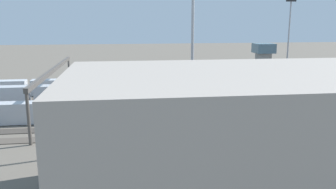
{
  "coord_description": "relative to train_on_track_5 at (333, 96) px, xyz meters",
  "views": [
    {
      "loc": [
        15.31,
        75.47,
        18.72
      ],
      "look_at": [
        5.22,
        0.06,
        2.5
      ],
      "focal_mm": 38.0,
      "sensor_mm": 36.0,
      "label": 1
    }
  ],
  "objects": [
    {
      "name": "track_bed_6",
      "position": [
        30.63,
        5.0,
        -2.1
      ],
      "size": [
        140.0,
        2.8,
        0.12
      ],
      "primitive_type": "cube",
      "color": "#3D3833",
      "rests_on": "ground_plane"
    },
    {
      "name": "track_bed_7",
      "position": [
        30.63,
        10.0,
        -2.1
      ],
      "size": [
        140.0,
        2.8,
        0.12
      ],
      "primitive_type": "cube",
      "color": "#3D3833",
      "rests_on": "ground_plane"
    },
    {
      "name": "control_tower",
      "position": [
        0.46,
        -38.5,
        4.39
      ],
      "size": [
        6.0,
        6.0,
        11.06
      ],
      "color": "gray",
      "rests_on": "ground_plane"
    },
    {
      "name": "light_mast_1",
      "position": [
        35.21,
        17.87,
        17.99
      ],
      "size": [
        2.8,
        0.7,
        32.42
      ],
      "color": "#9EA0A5",
      "rests_on": "ground_plane"
    },
    {
      "name": "signal_gantry",
      "position": [
        59.81,
        -5.0,
        5.64
      ],
      "size": [
        0.7,
        45.0,
        8.8
      ],
      "color": "#4C4742",
      "rests_on": "ground_plane"
    },
    {
      "name": "track_bed_0",
      "position": [
        30.63,
        -25.0,
        -2.1
      ],
      "size": [
        140.0,
        2.8,
        0.12
      ],
      "primitive_type": "cube",
      "color": "#3D3833",
      "rests_on": "ground_plane"
    },
    {
      "name": "ground_plane",
      "position": [
        30.63,
        -5.0,
        -2.16
      ],
      "size": [
        400.0,
        400.0,
        0.0
      ],
      "primitive_type": "plane",
      "color": "#60594F"
    },
    {
      "name": "track_bed_3",
      "position": [
        30.63,
        -10.0,
        -2.1
      ],
      "size": [
        140.0,
        2.8,
        0.12
      ],
      "primitive_type": "cube",
      "color": "#3D3833",
      "rests_on": "ground_plane"
    },
    {
      "name": "track_bed_4",
      "position": [
        30.63,
        -5.0,
        -2.1
      ],
      "size": [
        140.0,
        2.8,
        0.12
      ],
      "primitive_type": "cube",
      "color": "#4C443D",
      "rests_on": "ground_plane"
    },
    {
      "name": "train_on_track_4",
      "position": [
        40.27,
        -5.0,
        0.44
      ],
      "size": [
        95.6,
        3.06,
        5.0
      ],
      "color": "#B7BABF",
      "rests_on": "ground_plane"
    },
    {
      "name": "track_bed_8",
      "position": [
        30.63,
        15.0,
        -2.1
      ],
      "size": [
        140.0,
        2.8,
        0.12
      ],
      "primitive_type": "cube",
      "color": "#4C443D",
      "rests_on": "ground_plane"
    },
    {
      "name": "maintenance_shed",
      "position": [
        30.17,
        37.7,
        4.7
      ],
      "size": [
        42.49,
        21.17,
        13.72
      ],
      "primitive_type": "cube",
      "color": "#9E9389",
      "rests_on": "ground_plane"
    },
    {
      "name": "track_bed_5",
      "position": [
        30.63,
        0.0,
        -2.1
      ],
      "size": [
        140.0,
        2.8,
        0.12
      ],
      "primitive_type": "cube",
      "color": "#3D3833",
      "rests_on": "ground_plane"
    },
    {
      "name": "train_on_track_1",
      "position": [
        46.7,
        -20.0,
        -0.07
      ],
      "size": [
        90.6,
        3.06,
        4.4
      ],
      "color": "black",
      "rests_on": "ground_plane"
    },
    {
      "name": "train_on_track_5",
      "position": [
        0.0,
        0.0,
        0.0
      ],
      "size": [
        10.0,
        3.0,
        5.0
      ],
      "color": "#D85914",
      "rests_on": "ground_plane"
    },
    {
      "name": "track_bed_1",
      "position": [
        30.63,
        -20.0,
        -2.1
      ],
      "size": [
        140.0,
        2.8,
        0.12
      ],
      "primitive_type": "cube",
      "color": "#3D3833",
      "rests_on": "ground_plane"
    },
    {
      "name": "track_bed_2",
      "position": [
        30.63,
        -15.0,
        -2.1
      ],
      "size": [
        140.0,
        2.8,
        0.12
      ],
      "primitive_type": "cube",
      "color": "#4C443D",
      "rests_on": "ground_plane"
    },
    {
      "name": "light_mast_0",
      "position": [
        -2.28,
        -27.52,
        13.81
      ],
      "size": [
        2.8,
        0.7,
        24.72
      ],
      "color": "#9EA0A5",
      "rests_on": "ground_plane"
    },
    {
      "name": "train_on_track_6",
      "position": [
        34.36,
        5.0,
        -0.09
      ],
      "size": [
        139.0,
        3.0,
        4.4
      ],
      "color": "maroon",
      "rests_on": "ground_plane"
    }
  ]
}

